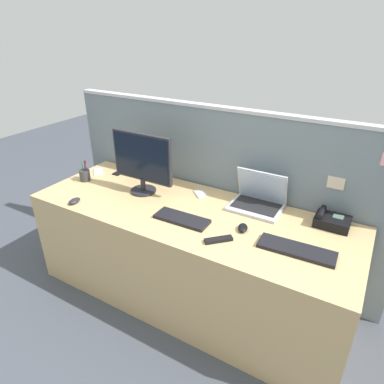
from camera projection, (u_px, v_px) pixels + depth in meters
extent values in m
plane|color=#424751|center=(189.00, 293.00, 2.67)|extent=(10.00, 10.00, 0.00)
cube|color=tan|center=(189.00, 255.00, 2.51)|extent=(2.28, 0.81, 0.75)
cube|color=slate|center=(217.00, 194.00, 2.71)|extent=(2.63, 0.06, 1.35)
cube|color=#B7BAC1|center=(220.00, 108.00, 2.41)|extent=(2.63, 0.07, 0.02)
cube|color=beige|center=(336.00, 183.00, 2.16)|extent=(0.11, 0.01, 0.08)
cube|color=#66ADD1|center=(156.00, 150.00, 2.82)|extent=(0.07, 0.01, 0.11)
cylinder|color=#232328|center=(143.00, 191.00, 2.59)|extent=(0.19, 0.19, 0.02)
cylinder|color=#232328|center=(143.00, 184.00, 2.57)|extent=(0.04, 0.04, 0.09)
cube|color=#232328|center=(142.00, 157.00, 2.48)|extent=(0.50, 0.03, 0.36)
cube|color=black|center=(141.00, 158.00, 2.47)|extent=(0.47, 0.01, 0.33)
cube|color=#B2B5BC|center=(255.00, 207.00, 2.35)|extent=(0.35, 0.27, 0.02)
cube|color=black|center=(256.00, 205.00, 2.36)|extent=(0.31, 0.20, 0.00)
cube|color=#B2B5BC|center=(262.00, 186.00, 2.37)|extent=(0.35, 0.09, 0.24)
cube|color=#9EB2D1|center=(262.00, 186.00, 2.37)|extent=(0.33, 0.08, 0.22)
cube|color=black|center=(332.00, 222.00, 2.15)|extent=(0.21, 0.16, 0.06)
cube|color=#4C6B5B|center=(338.00, 217.00, 2.14)|extent=(0.06, 0.06, 0.01)
cylinder|color=black|center=(321.00, 212.00, 2.16)|extent=(0.04, 0.15, 0.04)
cube|color=black|center=(182.00, 219.00, 2.22)|extent=(0.37, 0.14, 0.02)
cube|color=black|center=(297.00, 250.00, 1.92)|extent=(0.44, 0.16, 0.02)
ellipsoid|color=#232328|center=(74.00, 201.00, 2.43)|extent=(0.07, 0.10, 0.03)
ellipsoid|color=black|center=(243.00, 228.00, 2.11)|extent=(0.09, 0.11, 0.03)
cylinder|color=#333338|center=(85.00, 175.00, 2.76)|extent=(0.08, 0.08, 0.09)
cylinder|color=red|center=(85.00, 169.00, 2.72)|extent=(0.03, 0.03, 0.14)
cylinder|color=black|center=(85.00, 169.00, 2.72)|extent=(0.01, 0.02, 0.14)
cylinder|color=blue|center=(86.00, 168.00, 2.73)|extent=(0.02, 0.02, 0.14)
cylinder|color=#238438|center=(83.00, 169.00, 2.73)|extent=(0.01, 0.01, 0.14)
cube|color=silver|center=(98.00, 172.00, 2.93)|extent=(0.15, 0.15, 0.01)
cube|color=black|center=(121.00, 172.00, 2.92)|extent=(0.06, 0.15, 0.01)
cube|color=#B7BAC1|center=(200.00, 194.00, 2.55)|extent=(0.14, 0.13, 0.01)
cube|color=black|center=(218.00, 240.00, 2.01)|extent=(0.15, 0.15, 0.02)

